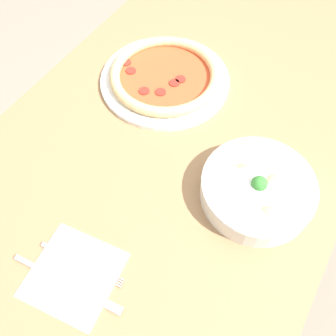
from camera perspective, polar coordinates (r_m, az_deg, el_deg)
The scene contains 7 objects.
ground_plane at distance 1.57m, azimuth 2.77°, elevation -9.56°, with size 8.00×8.00×0.00m, color gray.
dining_table at distance 1.01m, azimuth 4.27°, elevation 5.19°, with size 1.32×0.78×0.76m.
pizza at distance 0.97m, azimuth -0.47°, elevation 13.76°, with size 0.33×0.33×0.04m.
bowl at distance 0.77m, azimuth 13.50°, elevation -3.05°, with size 0.23×0.23×0.07m.
napkin at distance 0.73m, azimuth -14.16°, elevation -15.48°, with size 0.17×0.17×0.00m.
fork at distance 0.73m, azimuth -13.21°, elevation -13.90°, with size 0.03×0.18×0.00m.
knife at distance 0.73m, azimuth -15.84°, elevation -16.20°, with size 0.03×0.23×0.01m.
Camera 1 is at (0.57, 0.25, 1.44)m, focal length 40.00 mm.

